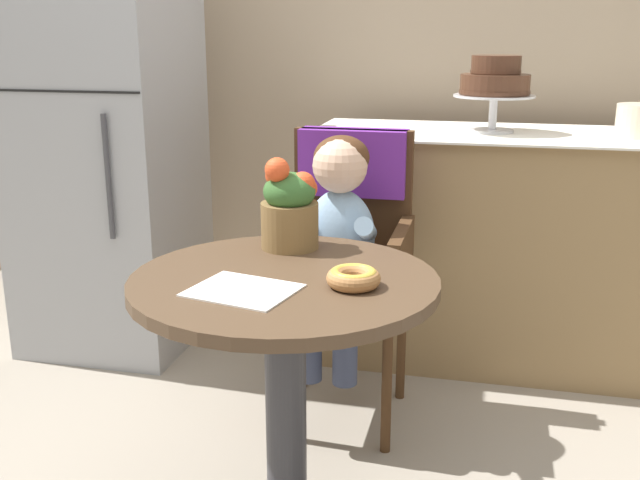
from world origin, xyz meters
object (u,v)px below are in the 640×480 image
at_px(tiered_cake_stand, 495,83).
at_px(refrigerator, 106,140).
at_px(donut_front, 354,277).
at_px(cafe_table, 285,361).
at_px(seated_child, 338,229).
at_px(wicker_chair, 348,228).
at_px(flower_vase, 290,205).

relative_size(tiered_cake_stand, refrigerator, 0.18).
xyz_separation_m(donut_front, tiered_cake_stand, (0.27, 1.33, 0.34)).
xyz_separation_m(cafe_table, tiered_cake_stand, (0.44, 1.30, 0.57)).
bearing_deg(donut_front, cafe_table, 169.27).
height_order(cafe_table, refrigerator, refrigerator).
relative_size(seated_child, refrigerator, 0.43).
xyz_separation_m(wicker_chair, refrigerator, (-1.05, 0.34, 0.21)).
relative_size(wicker_chair, tiered_cake_stand, 3.18).
relative_size(wicker_chair, refrigerator, 0.56).
bearing_deg(tiered_cake_stand, donut_front, -101.65).
distance_m(donut_front, refrigerator, 1.67).
bearing_deg(flower_vase, refrigerator, 139.14).
relative_size(cafe_table, wicker_chair, 0.75).
bearing_deg(wicker_chair, donut_front, -72.78).
xyz_separation_m(wicker_chair, seated_child, (0.00, -0.16, 0.04)).
distance_m(cafe_table, refrigerator, 1.56).
height_order(cafe_table, seated_child, seated_child).
bearing_deg(donut_front, tiered_cake_stand, 78.35).
height_order(cafe_table, tiered_cake_stand, tiered_cake_stand).
bearing_deg(cafe_table, flower_vase, 101.97).
relative_size(donut_front, flower_vase, 0.50).
bearing_deg(wicker_chair, tiered_cake_stand, 56.00).
distance_m(wicker_chair, tiered_cake_stand, 0.83).
xyz_separation_m(seated_child, refrigerator, (-1.05, 0.50, 0.17)).
height_order(seated_child, refrigerator, refrigerator).
height_order(wicker_chair, refrigerator, refrigerator).
distance_m(cafe_table, wicker_chair, 0.77).
height_order(wicker_chair, seated_child, seated_child).
bearing_deg(tiered_cake_stand, seated_child, -122.39).
bearing_deg(seated_child, donut_front, -75.20).
bearing_deg(wicker_chair, cafe_table, -84.87).
bearing_deg(cafe_table, tiered_cake_stand, 71.15).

